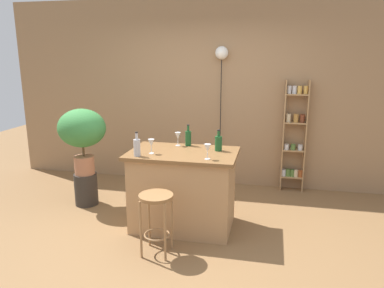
# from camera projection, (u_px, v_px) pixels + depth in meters

# --- Properties ---
(ground) EXTENTS (12.00, 12.00, 0.00)m
(ground) POSITION_uv_depth(u_px,v_px,m) (177.00, 237.00, 4.11)
(ground) COLOR brown
(back_wall) EXTENTS (6.40, 0.10, 2.80)m
(back_wall) POSITION_uv_depth(u_px,v_px,m) (209.00, 94.00, 5.62)
(back_wall) COLOR #997551
(back_wall) RESTS_ON ground
(kitchen_counter) EXTENTS (1.23, 0.78, 0.91)m
(kitchen_counter) POSITION_uv_depth(u_px,v_px,m) (183.00, 189.00, 4.28)
(kitchen_counter) COLOR tan
(kitchen_counter) RESTS_ON ground
(bar_stool) EXTENTS (0.35, 0.35, 0.64)m
(bar_stool) POSITION_uv_depth(u_px,v_px,m) (156.00, 210.00, 3.68)
(bar_stool) COLOR #997047
(bar_stool) RESTS_ON ground
(spice_shelf) EXTENTS (0.33, 0.13, 1.64)m
(spice_shelf) POSITION_uv_depth(u_px,v_px,m) (294.00, 137.00, 5.36)
(spice_shelf) COLOR #A87F51
(spice_shelf) RESTS_ON ground
(plant_stool) EXTENTS (0.31, 0.31, 0.43)m
(plant_stool) POSITION_uv_depth(u_px,v_px,m) (86.00, 189.00, 4.98)
(plant_stool) COLOR #2D2823
(plant_stool) RESTS_ON ground
(potted_plant) EXTENTS (0.63, 0.57, 0.88)m
(potted_plant) POSITION_uv_depth(u_px,v_px,m) (82.00, 131.00, 4.79)
(potted_plant) COLOR #A86B4C
(potted_plant) RESTS_ON plant_stool
(bottle_spirits_clear) EXTENTS (0.07, 0.07, 0.26)m
(bottle_spirits_clear) POSITION_uv_depth(u_px,v_px,m) (188.00, 138.00, 4.44)
(bottle_spirits_clear) COLOR #194C23
(bottle_spirits_clear) RESTS_ON kitchen_counter
(bottle_olive_oil) EXTENTS (0.07, 0.07, 0.27)m
(bottle_olive_oil) POSITION_uv_depth(u_px,v_px,m) (137.00, 147.00, 3.98)
(bottle_olive_oil) COLOR #B2B2B7
(bottle_olive_oil) RESTS_ON kitchen_counter
(bottle_sauce_amber) EXTENTS (0.08, 0.08, 0.25)m
(bottle_sauce_amber) POSITION_uv_depth(u_px,v_px,m) (218.00, 143.00, 4.20)
(bottle_sauce_amber) COLOR #194C23
(bottle_sauce_amber) RESTS_ON kitchen_counter
(wine_glass_left) EXTENTS (0.07, 0.07, 0.16)m
(wine_glass_left) POSITION_uv_depth(u_px,v_px,m) (178.00, 136.00, 4.43)
(wine_glass_left) COLOR silver
(wine_glass_left) RESTS_ON kitchen_counter
(wine_glass_center) EXTENTS (0.07, 0.07, 0.16)m
(wine_glass_center) POSITION_uv_depth(u_px,v_px,m) (151.00, 143.00, 4.08)
(wine_glass_center) COLOR silver
(wine_glass_center) RESTS_ON kitchen_counter
(wine_glass_right) EXTENTS (0.07, 0.07, 0.16)m
(wine_glass_right) POSITION_uv_depth(u_px,v_px,m) (207.00, 148.00, 3.85)
(wine_glass_right) COLOR silver
(wine_glass_right) RESTS_ON kitchen_counter
(pendant_globe_light) EXTENTS (0.19, 0.19, 2.10)m
(pendant_globe_light) POSITION_uv_depth(u_px,v_px,m) (222.00, 56.00, 5.34)
(pendant_globe_light) COLOR black
(pendant_globe_light) RESTS_ON ground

